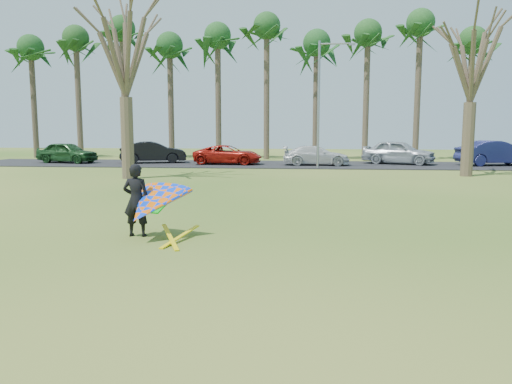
# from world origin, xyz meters

# --- Properties ---
(ground) EXTENTS (100.00, 100.00, 0.00)m
(ground) POSITION_xyz_m (0.00, 0.00, 0.00)
(ground) COLOR #1F5612
(ground) RESTS_ON ground
(parking_strip) EXTENTS (46.00, 7.00, 0.06)m
(parking_strip) POSITION_xyz_m (0.00, 25.00, 0.03)
(parking_strip) COLOR black
(parking_strip) RESTS_ON ground
(palm_0) EXTENTS (4.84, 4.84, 10.84)m
(palm_0) POSITION_xyz_m (-22.00, 31.00, 9.17)
(palm_0) COLOR #443629
(palm_0) RESTS_ON ground
(palm_1) EXTENTS (4.84, 4.84, 11.54)m
(palm_1) POSITION_xyz_m (-18.00, 31.00, 9.85)
(palm_1) COLOR brown
(palm_1) RESTS_ON ground
(palm_2) EXTENTS (4.84, 4.84, 12.24)m
(palm_2) POSITION_xyz_m (-14.00, 31.00, 10.52)
(palm_2) COLOR #4C3C2D
(palm_2) RESTS_ON ground
(palm_3) EXTENTS (4.84, 4.84, 10.84)m
(palm_3) POSITION_xyz_m (-10.00, 31.00, 9.17)
(palm_3) COLOR #4B3A2D
(palm_3) RESTS_ON ground
(palm_4) EXTENTS (4.84, 4.84, 11.54)m
(palm_4) POSITION_xyz_m (-6.00, 31.00, 9.85)
(palm_4) COLOR brown
(palm_4) RESTS_ON ground
(palm_5) EXTENTS (4.84, 4.84, 12.24)m
(palm_5) POSITION_xyz_m (-2.00, 31.00, 10.52)
(palm_5) COLOR #4B3B2D
(palm_5) RESTS_ON ground
(palm_6) EXTENTS (4.84, 4.84, 10.84)m
(palm_6) POSITION_xyz_m (2.00, 31.00, 9.17)
(palm_6) COLOR #4D3E2E
(palm_6) RESTS_ON ground
(palm_7) EXTENTS (4.84, 4.84, 11.54)m
(palm_7) POSITION_xyz_m (6.00, 31.00, 9.85)
(palm_7) COLOR #493D2C
(palm_7) RESTS_ON ground
(palm_8) EXTENTS (4.84, 4.84, 12.24)m
(palm_8) POSITION_xyz_m (10.00, 31.00, 10.52)
(palm_8) COLOR #453729
(palm_8) RESTS_ON ground
(palm_9) EXTENTS (4.84, 4.84, 10.84)m
(palm_9) POSITION_xyz_m (14.00, 31.00, 9.17)
(palm_9) COLOR brown
(palm_9) RESTS_ON ground
(bare_tree_left) EXTENTS (6.60, 6.60, 9.70)m
(bare_tree_left) POSITION_xyz_m (-8.00, 15.00, 6.92)
(bare_tree_left) COLOR brown
(bare_tree_left) RESTS_ON ground
(bare_tree_right) EXTENTS (6.27, 6.27, 9.21)m
(bare_tree_right) POSITION_xyz_m (10.00, 18.00, 6.57)
(bare_tree_right) COLOR brown
(bare_tree_right) RESTS_ON ground
(streetlight) EXTENTS (2.28, 0.18, 8.00)m
(streetlight) POSITION_xyz_m (2.16, 22.00, 4.46)
(streetlight) COLOR gray
(streetlight) RESTS_ON ground
(car_0) EXTENTS (4.68, 2.56, 1.51)m
(car_0) POSITION_xyz_m (-16.13, 24.73, 0.81)
(car_0) COLOR #1C461E
(car_0) RESTS_ON parking_strip
(car_1) EXTENTS (4.97, 2.95, 1.55)m
(car_1) POSITION_xyz_m (-9.82, 25.23, 0.83)
(car_1) COLOR black
(car_1) RESTS_ON parking_strip
(car_2) EXTENTS (4.91, 2.47, 1.33)m
(car_2) POSITION_xyz_m (-4.22, 24.55, 0.73)
(car_2) COLOR #B0170E
(car_2) RESTS_ON parking_strip
(car_3) EXTENTS (4.56, 1.88, 1.32)m
(car_3) POSITION_xyz_m (1.95, 24.30, 0.72)
(car_3) COLOR silver
(car_3) RESTS_ON parking_strip
(car_4) EXTENTS (5.37, 3.75, 1.70)m
(car_4) POSITION_xyz_m (7.76, 25.86, 0.91)
(car_4) COLOR #A5ABB3
(car_4) RESTS_ON parking_strip
(car_5) EXTENTS (5.37, 2.82, 1.68)m
(car_5) POSITION_xyz_m (14.09, 25.23, 0.90)
(car_5) COLOR navy
(car_5) RESTS_ON parking_strip
(kite_flyer) EXTENTS (2.13, 2.39, 2.02)m
(kite_flyer) POSITION_xyz_m (-2.55, 1.41, 0.85)
(kite_flyer) COLOR black
(kite_flyer) RESTS_ON ground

